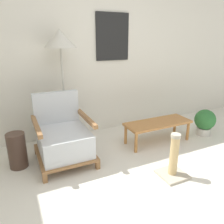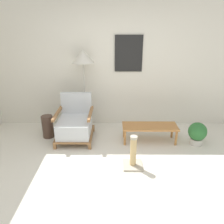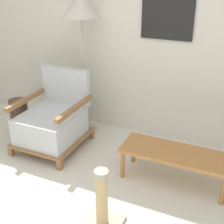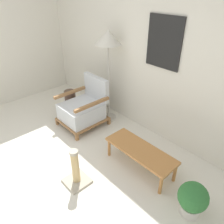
{
  "view_description": "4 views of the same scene",
  "coord_description": "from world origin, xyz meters",
  "px_view_note": "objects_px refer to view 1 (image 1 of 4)",
  "views": [
    {
      "loc": [
        -1.22,
        -1.2,
        1.52
      ],
      "look_at": [
        0.01,
        1.41,
        0.55
      ],
      "focal_mm": 35.0,
      "sensor_mm": 36.0,
      "label": 1
    },
    {
      "loc": [
        0.04,
        -2.43,
        2.08
      ],
      "look_at": [
        0.01,
        1.41,
        0.55
      ],
      "focal_mm": 35.0,
      "sensor_mm": 36.0,
      "label": 2
    },
    {
      "loc": [
        1.21,
        -1.23,
        1.91
      ],
      "look_at": [
        0.01,
        1.41,
        0.55
      ],
      "focal_mm": 50.0,
      "sensor_mm": 36.0,
      "label": 3
    },
    {
      "loc": [
        2.14,
        -0.53,
        2.29
      ],
      "look_at": [
        0.01,
        1.41,
        0.55
      ],
      "focal_mm": 35.0,
      "sensor_mm": 36.0,
      "label": 4
    }
  ],
  "objects_px": {
    "vase": "(17,150)",
    "potted_plant": "(205,121)",
    "coffee_table": "(158,124)",
    "floor_lamp": "(60,45)",
    "armchair": "(63,138)",
    "scratching_post": "(173,162)"
  },
  "relations": [
    {
      "from": "vase",
      "to": "potted_plant",
      "type": "distance_m",
      "value": 2.86
    },
    {
      "from": "floor_lamp",
      "to": "potted_plant",
      "type": "relative_size",
      "value": 3.8
    },
    {
      "from": "armchair",
      "to": "floor_lamp",
      "type": "relative_size",
      "value": 0.52
    },
    {
      "from": "armchair",
      "to": "potted_plant",
      "type": "height_order",
      "value": "armchair"
    },
    {
      "from": "vase",
      "to": "potted_plant",
      "type": "bearing_deg",
      "value": -5.56
    },
    {
      "from": "floor_lamp",
      "to": "vase",
      "type": "xyz_separation_m",
      "value": [
        -0.71,
        -0.39,
        -1.22
      ]
    },
    {
      "from": "floor_lamp",
      "to": "coffee_table",
      "type": "relative_size",
      "value": 1.6
    },
    {
      "from": "coffee_table",
      "to": "vase",
      "type": "bearing_deg",
      "value": 175.28
    },
    {
      "from": "coffee_table",
      "to": "potted_plant",
      "type": "bearing_deg",
      "value": -7.49
    },
    {
      "from": "floor_lamp",
      "to": "scratching_post",
      "type": "distance_m",
      "value": 2.06
    },
    {
      "from": "scratching_post",
      "to": "coffee_table",
      "type": "bearing_deg",
      "value": 64.98
    },
    {
      "from": "floor_lamp",
      "to": "armchair",
      "type": "bearing_deg",
      "value": -108.02
    },
    {
      "from": "coffee_table",
      "to": "vase",
      "type": "height_order",
      "value": "vase"
    },
    {
      "from": "coffee_table",
      "to": "scratching_post",
      "type": "xyz_separation_m",
      "value": [
        -0.38,
        -0.81,
        -0.1
      ]
    },
    {
      "from": "armchair",
      "to": "coffee_table",
      "type": "bearing_deg",
      "value": -3.34
    },
    {
      "from": "floor_lamp",
      "to": "scratching_post",
      "type": "height_order",
      "value": "floor_lamp"
    },
    {
      "from": "potted_plant",
      "to": "scratching_post",
      "type": "xyz_separation_m",
      "value": [
        -1.24,
        -0.7,
        -0.05
      ]
    },
    {
      "from": "vase",
      "to": "potted_plant",
      "type": "height_order",
      "value": "vase"
    },
    {
      "from": "scratching_post",
      "to": "floor_lamp",
      "type": "bearing_deg",
      "value": 123.27
    },
    {
      "from": "armchair",
      "to": "potted_plant",
      "type": "bearing_deg",
      "value": -4.91
    },
    {
      "from": "vase",
      "to": "potted_plant",
      "type": "relative_size",
      "value": 1.03
    },
    {
      "from": "coffee_table",
      "to": "scratching_post",
      "type": "bearing_deg",
      "value": -115.02
    }
  ]
}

